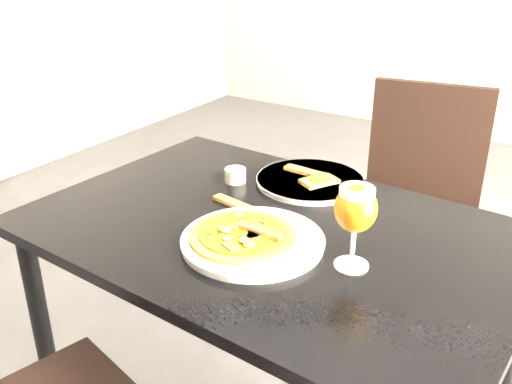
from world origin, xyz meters
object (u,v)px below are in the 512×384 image
Objects in this scene: chair_far at (415,208)px; beer_glass at (356,209)px; dining_table at (271,257)px; pizza at (243,235)px.

beer_glass is at bearing -91.92° from chair_far.
dining_table is at bearing -109.06° from chair_far.
dining_table is 1.33× the size of chair_far.
dining_table is 0.34m from beer_glass.
pizza is 0.28m from beer_glass.
dining_table is at bearing 85.90° from pizza.
beer_glass is (0.11, -0.84, 0.37)m from chair_far.
chair_far is at bearing 83.57° from dining_table.
pizza is at bearing -108.36° from chair_far.
chair_far is 0.92m from beer_glass.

